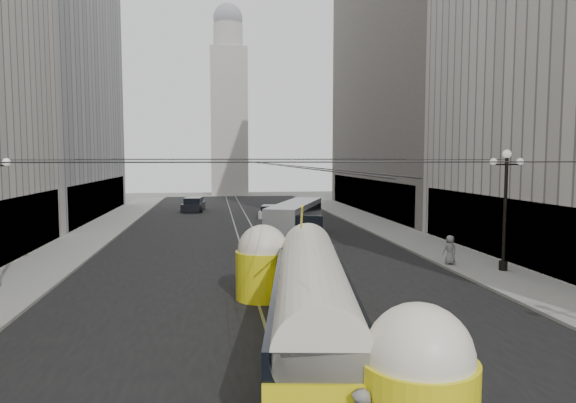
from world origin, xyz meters
name	(u,v)px	position (x,y,z in m)	size (l,w,h in m)	color
road	(248,237)	(0.00, 32.50, 0.00)	(20.00, 85.00, 0.02)	black
sidewalk_left	(97,232)	(-12.00, 36.00, 0.07)	(4.00, 72.00, 0.15)	gray
sidewalk_right	(382,227)	(12.00, 36.00, 0.07)	(4.00, 72.00, 0.15)	gray
rail_left	(238,237)	(-0.75, 32.50, 0.00)	(0.12, 85.00, 0.04)	gray
rail_right	(257,237)	(0.75, 32.50, 0.00)	(0.12, 85.00, 0.04)	gray
building_left_far	(36,75)	(-19.99, 48.00, 14.31)	(12.60, 28.60, 28.60)	#999999
building_right_far	(419,65)	(20.00, 48.00, 16.31)	(12.60, 32.60, 32.60)	#514C47
distant_tower	(229,104)	(0.00, 80.00, 14.97)	(6.00, 6.00, 31.36)	#B2AFA8
lamppost_right_mid	(505,203)	(12.60, 18.00, 3.74)	(1.86, 0.44, 6.37)	black
catenary	(250,161)	(0.12, 31.49, 5.88)	(25.00, 72.00, 0.23)	black
streetcar	(312,300)	(0.50, 8.70, 1.60)	(4.32, 14.87, 3.27)	yellow
city_bus	(295,219)	(3.56, 31.37, 1.48)	(5.91, 11.03, 2.70)	#96989A
sedan_white_far	(269,212)	(2.99, 44.78, 0.58)	(2.55, 4.32, 1.28)	#B9B9B9
sedan_dark_far	(193,205)	(-4.93, 52.50, 0.72)	(2.63, 5.24, 1.59)	black
pedestrian_sidewalk_right	(450,250)	(10.50, 19.88, 0.96)	(0.80, 0.49, 1.63)	gray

